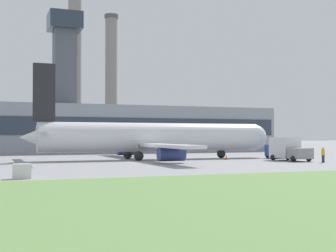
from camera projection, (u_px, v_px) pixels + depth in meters
ground_plane at (151, 162)px, 51.99m from camera, size 400.00×400.00×0.00m
terminal_building at (88, 126)px, 83.82m from camera, size 69.76×12.42×24.67m
smokestack_left at (75, 61)px, 118.84m from camera, size 3.91×3.91×43.91m
smokestack_right at (111, 80)px, 122.07m from camera, size 3.63×3.63×34.74m
airplane at (151, 138)px, 58.21m from camera, size 32.22×31.17×11.29m
pushback_tug at (280, 150)px, 61.59m from camera, size 3.78×2.80×2.27m
baggage_truck at (288, 149)px, 55.37m from camera, size 3.04×5.48×2.80m
ground_crew_person at (323, 155)px, 51.37m from camera, size 0.53×0.53×1.68m
traffic_cone_near_nose at (226, 157)px, 57.87m from camera, size 0.49×0.49×0.64m
utility_cabinet at (22, 171)px, 31.94m from camera, size 1.20×0.76×1.02m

